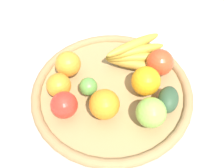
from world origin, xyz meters
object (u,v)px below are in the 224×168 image
(lime_0, at_px, (88,86))
(orange_1, at_px, (59,85))
(apple_2, at_px, (151,113))
(apple_0, at_px, (64,105))
(banana_bunch, at_px, (135,55))
(avocado, at_px, (168,99))
(orange_0, at_px, (104,104))
(orange_2, at_px, (146,81))
(apple_1, at_px, (160,62))
(orange_3, at_px, (68,64))

(lime_0, height_order, orange_1, orange_1)
(apple_2, height_order, apple_0, apple_2)
(lime_0, relative_size, orange_1, 0.74)
(banana_bunch, distance_m, avocado, 0.18)
(banana_bunch, xyz_separation_m, orange_0, (-0.15, 0.14, 0.00))
(orange_2, relative_size, apple_0, 1.14)
(lime_0, bearing_deg, orange_1, 74.05)
(apple_1, bearing_deg, apple_0, 101.06)
(avocado, distance_m, apple_2, 0.07)
(banana_bunch, height_order, orange_2, orange_2)
(orange_0, xyz_separation_m, lime_0, (0.08, 0.02, -0.01))
(lime_0, height_order, avocado, avocado)
(orange_0, height_order, apple_0, orange_0)
(apple_1, distance_m, apple_0, 0.31)
(lime_0, relative_size, avocado, 0.63)
(apple_2, bearing_deg, orange_1, 51.88)
(lime_0, distance_m, avocado, 0.22)
(avocado, height_order, apple_2, apple_2)
(apple_2, bearing_deg, banana_bunch, -9.52)
(orange_2, height_order, apple_2, orange_2)
(orange_0, bearing_deg, orange_2, -73.76)
(apple_1, height_order, apple_2, same)
(orange_2, distance_m, apple_1, 0.09)
(apple_1, distance_m, orange_1, 0.30)
(apple_1, height_order, orange_3, apple_1)
(orange_3, bearing_deg, orange_2, -124.50)
(avocado, relative_size, orange_3, 1.08)
(banana_bunch, distance_m, apple_2, 0.21)
(banana_bunch, distance_m, orange_1, 0.25)
(orange_0, xyz_separation_m, apple_1, (0.09, -0.20, -0.00))
(banana_bunch, xyz_separation_m, apple_2, (-0.21, 0.03, 0.00))
(banana_bunch, bearing_deg, orange_1, 100.40)
(orange_0, xyz_separation_m, apple_2, (-0.06, -0.11, -0.00))
(orange_2, height_order, lime_0, orange_2)
(orange_2, height_order, apple_1, orange_2)
(apple_1, bearing_deg, avocado, 166.99)
(orange_0, relative_size, apple_2, 1.02)
(orange_2, distance_m, lime_0, 0.16)
(lime_0, relative_size, apple_0, 0.71)
(banana_bunch, bearing_deg, orange_0, 136.30)
(apple_2, relative_size, orange_3, 1.05)
(avocado, xyz_separation_m, orange_3, (0.20, 0.23, 0.01))
(apple_0, bearing_deg, apple_2, -114.30)
(banana_bunch, relative_size, apple_1, 2.37)
(lime_0, bearing_deg, avocado, -119.65)
(banana_bunch, relative_size, orange_1, 2.72)
(apple_0, bearing_deg, orange_2, -88.74)
(apple_1, xyz_separation_m, lime_0, (-0.01, 0.22, -0.01))
(apple_1, height_order, apple_0, apple_1)
(apple_1, xyz_separation_m, orange_3, (0.08, 0.26, -0.00))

